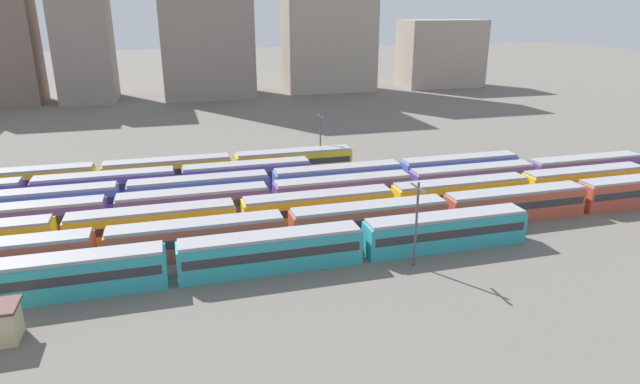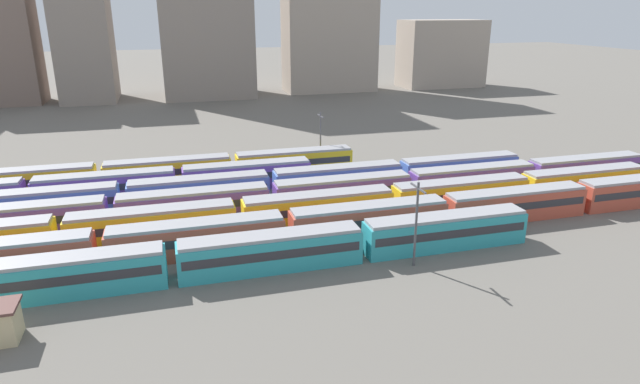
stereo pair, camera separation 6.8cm
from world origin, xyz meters
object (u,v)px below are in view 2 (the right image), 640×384
Objects in this scene: train_track_3 at (343,191)px; train_track_4 at (271,184)px; train_track_1 at (369,220)px; train_track_5 at (106,186)px; train_track_2 at (318,208)px; catenary_pole_1 at (320,136)px; catenary_pole_0 at (416,220)px; train_track_0 at (171,263)px; train_track_6 at (168,171)px.

train_track_4 is at bearing 148.38° from train_track_3.
train_track_4 is (-8.17, 15.60, 0.00)m from train_track_1.
train_track_4 and train_track_5 have the same top height.
train_track_5 is (-21.36, 5.20, -0.00)m from train_track_4.
catenary_pole_1 is at bearing 73.58° from train_track_2.
catenary_pole_0 is (1.66, -8.33, 3.01)m from train_track_1.
catenary_pole_0 is 37.47m from catenary_pole_1.
train_track_4 is 21.98m from train_track_5.
train_track_5 is at bearing 160.76° from train_track_3.
train_track_0 is at bearing -148.76° from train_track_2.
train_track_0 is 20.05m from train_track_2.
train_track_5 is 6.34× the size of catenary_pole_1.
train_track_1 is 1.25× the size of train_track_4.
train_track_1 is 10.40m from train_track_3.
train_track_3 is 19.11m from catenary_pole_1.
train_track_5 is (-29.53, 20.80, -0.00)m from train_track_1.
train_track_0 is at bearing -73.07° from train_track_5.
catenary_pole_1 is (10.75, 13.53, 3.02)m from train_track_4.
train_track_5 is at bearing 144.84° from train_track_1.
train_track_6 is at bearing 89.63° from train_track_0.
train_track_6 is at bearing 123.91° from catenary_pole_0.
catenary_pole_0 is at bearing -43.04° from train_track_5.
catenary_pole_0 is at bearing -7.66° from train_track_0.
catenary_pole_0 reaches higher than train_track_3.
train_track_0 is 26.88m from train_track_3.
train_track_0 is 42.11m from catenary_pole_1.
train_track_6 is at bearing -172.57° from catenary_pole_1.
catenary_pole_0 is at bearing -65.61° from train_track_2.
train_track_3 is 1.25× the size of train_track_4.
catenary_pole_0 reaches higher than train_track_0.
train_track_3 and train_track_5 have the same top height.
train_track_2 is at bearing -132.37° from train_track_3.
train_track_0 is 23.68m from catenary_pole_0.
train_track_0 and train_track_2 have the same top height.
train_track_1 is 29.40m from catenary_pole_1.
train_track_1 is (21.62, 5.20, 0.00)m from train_track_0.
catenary_pole_0 is at bearing -56.09° from train_track_6.
train_track_2 is at bearing 31.24° from train_track_0.
train_track_4 and train_track_6 have the same top height.
train_track_3 is at bearing -97.03° from catenary_pole_1.
train_track_1 is 1.68× the size of train_track_6.
train_track_3 is 1.68× the size of train_track_6.
catenary_pole_0 is at bearing -85.75° from train_track_3.
train_track_0 is 27.18m from train_track_5.
train_track_5 is 42.79m from catenary_pole_0.
train_track_2 is at bearing -31.90° from train_track_5.
train_track_0 is at bearing 172.34° from catenary_pole_0.
train_track_0 is 0.80× the size of train_track_2.
catenary_pole_1 is (0.92, 37.46, 0.02)m from catenary_pole_0.
train_track_1 is at bearing -50.52° from train_track_6.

